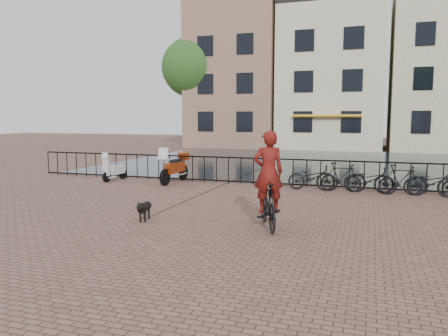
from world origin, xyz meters
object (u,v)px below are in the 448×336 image
(cyclist, at_px, (268,185))
(motorcycle, at_px, (174,164))
(dog, at_px, (145,210))
(scooter, at_px, (115,166))

(cyclist, distance_m, motorcycle, 7.64)
(dog, distance_m, motorcycle, 6.31)
(cyclist, height_order, motorcycle, cyclist)
(cyclist, bearing_deg, dog, -17.84)
(cyclist, distance_m, scooter, 9.38)
(dog, height_order, scooter, scooter)
(dog, xyz_separation_m, motorcycle, (-1.98, 5.98, 0.47))
(dog, height_order, motorcycle, motorcycle)
(cyclist, xyz_separation_m, dog, (-3.06, -0.23, -0.73))
(dog, bearing_deg, motorcycle, 95.55)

